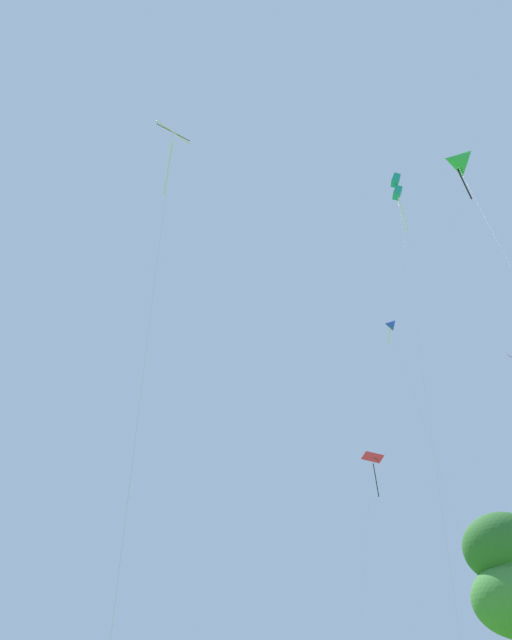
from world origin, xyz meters
TOP-DOWN VIEW (x-y plane):
  - kite_green_small at (11.58, 22.58)m, footprint 1.72×11.44m
  - kite_yellow_diamond at (-2.92, 19.92)m, footprint 1.83×8.25m
  - kite_teal_box at (9.96, 28.56)m, footprint 2.44×8.15m
  - kite_blue_delta at (11.91, 43.28)m, footprint 2.33×10.80m
  - kite_red_high at (9.60, 43.83)m, footprint 4.15×6.54m

SIDE VIEW (x-z plane):
  - kite_red_high at x=9.60m, z-range 6.45..22.47m
  - kite_yellow_diamond at x=-2.92m, z-range 10.48..35.82m
  - kite_green_small at x=11.58m, z-range 11.95..37.67m
  - kite_blue_delta at x=11.91m, z-range 12.79..39.61m
  - kite_teal_box at x=9.96m, z-range 13.42..42.59m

